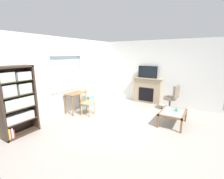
{
  "coord_description": "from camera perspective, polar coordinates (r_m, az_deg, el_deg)",
  "views": [
    {
      "loc": [
        -4.1,
        -2.0,
        2.15
      ],
      "look_at": [
        -0.13,
        0.45,
        1.09
      ],
      "focal_mm": 25.4,
      "sensor_mm": 36.0,
      "label": 1
    }
  ],
  "objects": [
    {
      "name": "ground",
      "position": [
        5.04,
        5.27,
        -12.62
      ],
      "size": [
        6.22,
        5.91,
        0.02
      ],
      "primitive_type": "cube",
      "color": "#9E9389"
    },
    {
      "name": "wall_back_with_window",
      "position": [
        6.11,
        -15.55,
        4.71
      ],
      "size": [
        5.22,
        0.15,
        2.7
      ],
      "color": "silver",
      "rests_on": "ground"
    },
    {
      "name": "wall_right",
      "position": [
        7.1,
        15.22,
        5.89
      ],
      "size": [
        0.12,
        5.11,
        2.7
      ],
      "primitive_type": "cube",
      "color": "silver",
      "rests_on": "ground"
    },
    {
      "name": "bookshelf",
      "position": [
        4.83,
        -31.19,
        -2.97
      ],
      "size": [
        0.9,
        0.38,
        1.85
      ],
      "color": "#38281E",
      "rests_on": "ground"
    },
    {
      "name": "desk_under_window",
      "position": [
        6.01,
        -12.83,
        -2.39
      ],
      "size": [
        0.82,
        0.45,
        0.75
      ],
      "color": "brown",
      "rests_on": "ground"
    },
    {
      "name": "wooden_chair",
      "position": [
        5.72,
        -9.02,
        -4.52
      ],
      "size": [
        0.47,
        0.45,
        0.9
      ],
      "color": "tan",
      "rests_on": "ground"
    },
    {
      "name": "plastic_drawer_unit",
      "position": [
        6.67,
        -8.51,
        -4.0
      ],
      "size": [
        0.35,
        0.4,
        0.48
      ],
      "primitive_type": "cube",
      "color": "#72ADDB",
      "rests_on": "ground"
    },
    {
      "name": "fireplace",
      "position": [
        7.17,
        12.42,
        -0.3
      ],
      "size": [
        0.26,
        1.29,
        1.12
      ],
      "color": "tan",
      "rests_on": "ground"
    },
    {
      "name": "tv",
      "position": [
        7.02,
        12.69,
        6.16
      ],
      "size": [
        0.06,
        0.82,
        0.51
      ],
      "color": "black",
      "rests_on": "fireplace"
    },
    {
      "name": "office_chair",
      "position": [
        6.43,
        20.9,
        -2.43
      ],
      "size": [
        0.58,
        0.6,
        1.0
      ],
      "color": "#7A6B5B",
      "rests_on": "ground"
    },
    {
      "name": "coffee_table",
      "position": [
        5.25,
        21.06,
        -7.96
      ],
      "size": [
        0.96,
        0.69,
        0.43
      ],
      "color": "#8C9E99",
      "rests_on": "ground"
    },
    {
      "name": "sippy_cup",
      "position": [
        5.28,
        22.18,
        -6.76
      ],
      "size": [
        0.07,
        0.07,
        0.09
      ],
      "primitive_type": "cylinder",
      "color": "#33B770",
      "rests_on": "coffee_table"
    }
  ]
}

